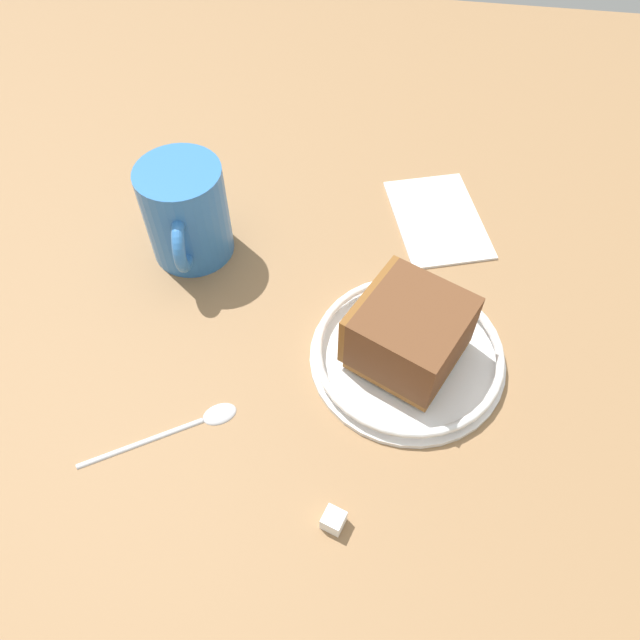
% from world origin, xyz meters
% --- Properties ---
extents(ground_plane, '(1.35, 1.35, 0.03)m').
position_xyz_m(ground_plane, '(0.00, 0.00, -0.01)').
color(ground_plane, '#936D47').
extents(small_plate, '(0.18, 0.18, 0.02)m').
position_xyz_m(small_plate, '(-0.11, 0.01, 0.01)').
color(small_plate, white).
rests_on(small_plate, ground_plane).
extents(cake_slice, '(0.12, 0.12, 0.06)m').
position_xyz_m(cake_slice, '(-0.11, 0.01, 0.04)').
color(cake_slice, brown).
rests_on(cake_slice, small_plate).
extents(tea_mug, '(0.08, 0.11, 0.10)m').
position_xyz_m(tea_mug, '(0.12, -0.09, 0.05)').
color(tea_mug, '#3372BF').
rests_on(tea_mug, ground_plane).
extents(teaspoon, '(0.12, 0.08, 0.01)m').
position_xyz_m(teaspoon, '(0.07, 0.11, 0.00)').
color(teaspoon, silver).
rests_on(teaspoon, ground_plane).
extents(folded_napkin, '(0.13, 0.16, 0.01)m').
position_xyz_m(folded_napkin, '(-0.14, -0.17, 0.00)').
color(folded_napkin, white).
rests_on(folded_napkin, ground_plane).
extents(sugar_cube, '(0.02, 0.02, 0.02)m').
position_xyz_m(sugar_cube, '(-0.07, 0.17, 0.01)').
color(sugar_cube, white).
rests_on(sugar_cube, ground_plane).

